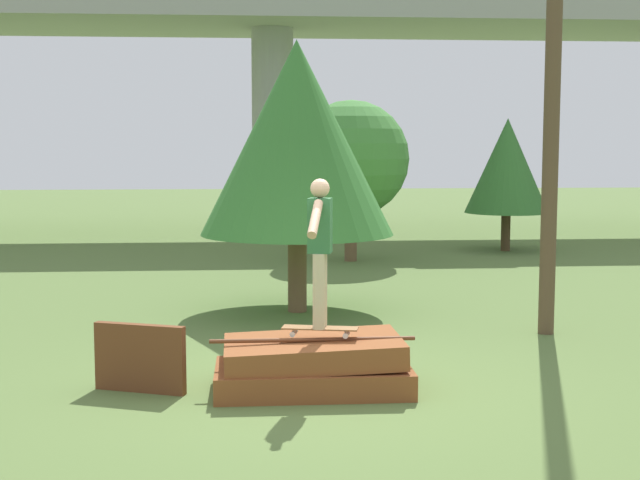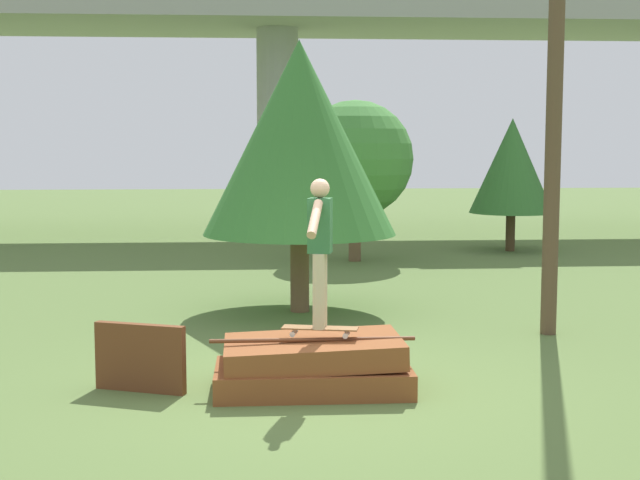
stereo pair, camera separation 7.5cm
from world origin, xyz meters
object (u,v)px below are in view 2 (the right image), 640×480
skater (320,243)px  tree_behind_right (512,166)px  skateboard (320,329)px  tree_behind_left (355,159)px  tree_mid_back (299,138)px

skater → tree_behind_right: size_ratio=0.49×
skateboard → tree_behind_right: tree_behind_right is taller
tree_behind_left → tree_behind_right: 4.00m
skater → tree_behind_left: size_ratio=0.44×
tree_mid_back → skater: bearing=-89.9°
tree_behind_right → tree_behind_left: bearing=-157.9°
skater → tree_behind_right: (5.09, 11.13, 0.47)m
skateboard → tree_behind_left: tree_behind_left is taller
skateboard → tree_behind_right: size_ratio=0.26×
skateboard → skater: bearing=-26.6°
skateboard → skater: 0.85m
skateboard → tree_behind_left: bearing=81.8°
tree_behind_right → tree_mid_back: 8.69m
tree_behind_left → tree_behind_right: bearing=22.1°
tree_behind_left → skater: bearing=-98.2°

